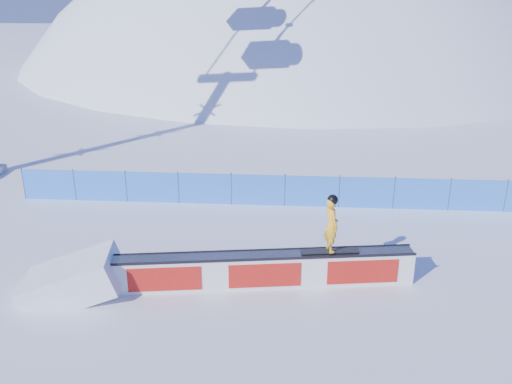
{
  "coord_description": "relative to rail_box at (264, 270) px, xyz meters",
  "views": [
    {
      "loc": [
        -0.69,
        -15.25,
        8.25
      ],
      "look_at": [
        -1.82,
        0.93,
        1.92
      ],
      "focal_mm": 40.0,
      "sensor_mm": 36.0,
      "label": 1
    }
  ],
  "objects": [
    {
      "name": "snow_ramp",
      "position": [
        -5.17,
        -0.75,
        -0.49
      ],
      "size": [
        2.88,
        2.04,
        1.67
      ],
      "primitive_type": null,
      "rotation": [
        0.0,
        -0.31,
        0.14
      ],
      "color": "white",
      "rests_on": "ground"
    },
    {
      "name": "rail_box",
      "position": [
        0.0,
        0.0,
        0.0
      ],
      "size": [
        8.36,
        1.78,
        1.0
      ],
      "rotation": [
        0.0,
        0.0,
        0.14
      ],
      "color": "white",
      "rests_on": "ground"
    },
    {
      "name": "safety_fence",
      "position": [
        1.44,
        5.85,
        0.11
      ],
      "size": [
        22.05,
        0.05,
        1.3
      ],
      "color": "#2D78EE",
      "rests_on": "ground"
    },
    {
      "name": "ground",
      "position": [
        1.44,
        1.35,
        -0.49
      ],
      "size": [
        160.0,
        160.0,
        0.0
      ],
      "primitive_type": "plane",
      "color": "white",
      "rests_on": "ground"
    },
    {
      "name": "snow_hill",
      "position": [
        1.44,
        43.35,
        -18.49
      ],
      "size": [
        64.0,
        64.0,
        64.0
      ],
      "color": "silver",
      "rests_on": "ground"
    },
    {
      "name": "snowboarder",
      "position": [
        1.81,
        0.26,
        1.34
      ],
      "size": [
        1.63,
        0.66,
        1.68
      ],
      "rotation": [
        0.0,
        0.0,
        1.91
      ],
      "color": "black",
      "rests_on": "rail_box"
    }
  ]
}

